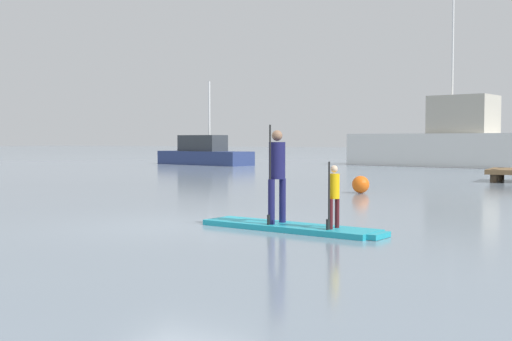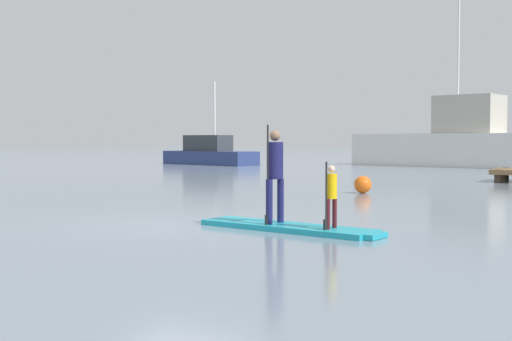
{
  "view_description": "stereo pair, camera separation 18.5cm",
  "coord_description": "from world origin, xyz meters",
  "px_view_note": "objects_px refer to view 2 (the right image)",
  "views": [
    {
      "loc": [
        6.97,
        -10.32,
        1.62
      ],
      "look_at": [
        -0.03,
        3.01,
        0.91
      ],
      "focal_mm": 46.43,
      "sensor_mm": 36.0,
      "label": 1
    },
    {
      "loc": [
        7.14,
        -10.23,
        1.62
      ],
      "look_at": [
        -0.03,
        3.01,
        0.91
      ],
      "focal_mm": 46.43,
      "sensor_mm": 36.0,
      "label": 2
    }
  ],
  "objects_px": {
    "fishing_boat_green_midground": "(209,154)",
    "paddleboard_near": "(290,227)",
    "fishing_boat_white_large": "(452,143)",
    "paddler_child_solo": "(331,193)",
    "mooring_buoy_mid": "(363,185)",
    "paddler_adult": "(275,170)"
  },
  "relations": [
    {
      "from": "paddleboard_near",
      "to": "fishing_boat_green_midground",
      "type": "distance_m",
      "value": 31.05
    },
    {
      "from": "paddler_adult",
      "to": "fishing_boat_white_large",
      "type": "relative_size",
      "value": 0.15
    },
    {
      "from": "paddleboard_near",
      "to": "fishing_boat_green_midground",
      "type": "height_order",
      "value": "fishing_boat_green_midground"
    },
    {
      "from": "paddleboard_near",
      "to": "fishing_boat_green_midground",
      "type": "bearing_deg",
      "value": 125.1
    },
    {
      "from": "fishing_boat_white_large",
      "to": "paddleboard_near",
      "type": "bearing_deg",
      "value": -83.4
    },
    {
      "from": "paddler_child_solo",
      "to": "fishing_boat_white_large",
      "type": "xyz_separation_m",
      "value": [
        -4.3,
        30.02,
        0.73
      ]
    },
    {
      "from": "paddleboard_near",
      "to": "fishing_boat_white_large",
      "type": "distance_m",
      "value": 30.11
    },
    {
      "from": "paddler_adult",
      "to": "fishing_boat_white_large",
      "type": "height_order",
      "value": "fishing_boat_white_large"
    },
    {
      "from": "fishing_boat_green_midground",
      "to": "fishing_boat_white_large",
      "type": "bearing_deg",
      "value": 17.3
    },
    {
      "from": "paddler_child_solo",
      "to": "paddler_adult",
      "type": "bearing_deg",
      "value": 170.83
    },
    {
      "from": "paddler_child_solo",
      "to": "paddleboard_near",
      "type": "bearing_deg",
      "value": 170.31
    },
    {
      "from": "paddler_adult",
      "to": "fishing_boat_white_large",
      "type": "distance_m",
      "value": 30.0
    },
    {
      "from": "paddler_adult",
      "to": "paddler_child_solo",
      "type": "height_order",
      "value": "paddler_adult"
    },
    {
      "from": "fishing_boat_green_midground",
      "to": "mooring_buoy_mid",
      "type": "relative_size",
      "value": 13.4
    },
    {
      "from": "paddler_adult",
      "to": "paddler_child_solo",
      "type": "bearing_deg",
      "value": -9.17
    },
    {
      "from": "fishing_boat_green_midground",
      "to": "paddleboard_near",
      "type": "bearing_deg",
      "value": -54.9
    },
    {
      "from": "paddler_child_solo",
      "to": "fishing_boat_green_midground",
      "type": "height_order",
      "value": "fishing_boat_green_midground"
    },
    {
      "from": "fishing_boat_white_large",
      "to": "fishing_boat_green_midground",
      "type": "bearing_deg",
      "value": -162.7
    },
    {
      "from": "paddleboard_near",
      "to": "fishing_boat_white_large",
      "type": "height_order",
      "value": "fishing_boat_white_large"
    },
    {
      "from": "paddler_child_solo",
      "to": "mooring_buoy_mid",
      "type": "height_order",
      "value": "paddler_child_solo"
    },
    {
      "from": "fishing_boat_white_large",
      "to": "mooring_buoy_mid",
      "type": "relative_size",
      "value": 22.31
    },
    {
      "from": "paddler_adult",
      "to": "mooring_buoy_mid",
      "type": "relative_size",
      "value": 3.39
    }
  ]
}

